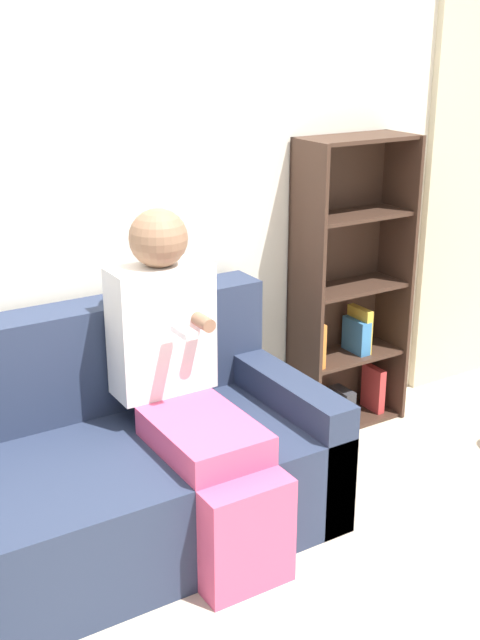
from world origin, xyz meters
TOP-DOWN VIEW (x-y plane):
  - ground_plane at (0.00, 0.00)m, footprint 14.00×14.00m
  - back_wall at (0.00, 0.99)m, footprint 10.00×0.06m
  - couch at (-0.12, 0.54)m, footprint 1.93×0.86m
  - adult_seated at (0.32, 0.42)m, footprint 0.39×0.79m
  - bookshelf at (1.41, 0.85)m, footprint 0.55×0.27m

SIDE VIEW (x-z plane):
  - ground_plane at x=0.00m, z-range 0.00..0.00m
  - couch at x=-0.12m, z-range -0.14..0.71m
  - adult_seated at x=0.32m, z-range 0.02..1.25m
  - bookshelf at x=1.41m, z-range -0.06..1.34m
  - back_wall at x=0.00m, z-range 0.00..2.55m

